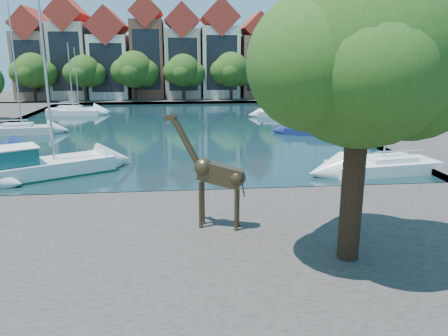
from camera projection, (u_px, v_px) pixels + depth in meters
The scene contains 28 objects.
ground at pixel (158, 199), 24.46m from camera, with size 160.00×160.00×0.00m, color #38332B.
water_basin at pixel (168, 129), 47.56m from camera, with size 38.00×50.00×0.08m, color black.
near_quay at pixel (149, 249), 17.66m from camera, with size 50.00×14.00×0.50m, color #4A4540.
far_quay at pixel (172, 98), 78.32m from camera, with size 60.00×16.00×0.50m, color #4A4540.
right_quay at pixel (388, 123), 49.90m from camera, with size 14.00×52.00×0.50m, color #4A4540.
plane_tree at pixel (366, 61), 14.58m from camera, with size 8.32×6.40×10.62m.
townhouse_west_end at pixel (36, 58), 74.31m from camera, with size 5.44×9.18×14.93m.
townhouse_west_mid at pixel (71, 52), 74.67m from camera, with size 5.94×9.18×16.79m.
townhouse_west_inner at pixel (110, 58), 75.51m from camera, with size 6.43×9.18×15.15m.
townhouse_center at pixel (148, 52), 75.88m from camera, with size 5.44×9.18×16.93m.
townhouse_east_inner at pixel (183, 55), 76.61m from camera, with size 5.94×9.18×15.79m.
townhouse_east_mid at pixel (219, 53), 77.14m from camera, with size 6.43×9.18×16.65m.
townhouse_east_end at pixel (256, 59), 78.01m from camera, with size 5.44×9.18×14.43m.
far_tree_far_west at pixel (33, 72), 69.68m from camera, with size 7.28×5.60×7.68m.
far_tree_west at pixel (85, 72), 70.47m from camera, with size 6.76×5.20×7.36m.
far_tree_mid_west at pixel (135, 71), 71.18m from camera, with size 7.80×6.00×8.00m.
far_tree_mid_east at pixel (184, 72), 71.99m from camera, with size 7.02×5.40×7.52m.
far_tree_east at pixel (232, 71), 72.73m from camera, with size 7.54×5.80×7.84m.
far_tree_far_east at pixel (279, 72), 73.53m from camera, with size 6.76×5.20×7.36m.
giraffe_statue at pixel (214, 174), 18.68m from camera, with size 3.40×1.36×4.95m.
motorsailer at pixel (31, 166), 28.16m from camera, with size 9.74×7.17×10.96m.
sailboat_left_c at pixel (22, 128), 43.95m from camera, with size 6.41×2.76×12.59m.
sailboat_left_d at pixel (73, 110), 58.56m from camera, with size 6.88×2.87×9.29m.
sailboat_left_e at pixel (79, 111), 57.91m from camera, with size 5.39×2.14×8.71m.
sailboat_right_a at pixel (383, 164), 29.58m from camera, with size 7.84×3.68×9.89m.
sailboat_right_b at pixel (317, 129), 43.73m from camera, with size 6.77×4.12×10.09m.
sailboat_right_c at pixel (284, 111), 57.70m from camera, with size 5.93×2.54×11.13m.
sailboat_right_d at pixel (274, 112), 56.56m from camera, with size 4.90×1.91×9.61m.
Camera 1 is at (1.41, -23.48, 7.87)m, focal length 35.00 mm.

